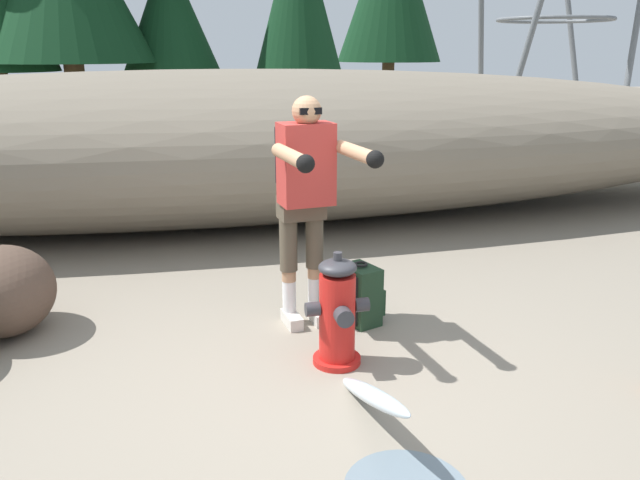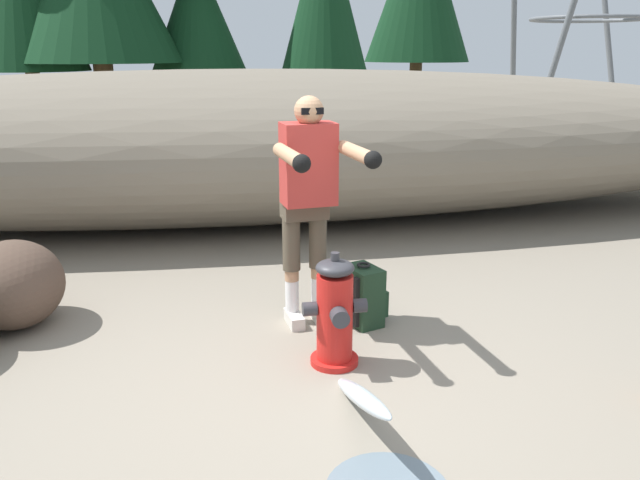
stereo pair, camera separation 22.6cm
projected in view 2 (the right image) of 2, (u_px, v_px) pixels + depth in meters
ground_plane at (297, 393)px, 3.77m from camera, size 56.00×56.00×0.04m
dirt_embankment at (248, 146)px, 7.39m from camera, size 15.00×3.20×1.75m
fire_hydrant at (335, 314)px, 3.98m from camera, size 0.41×0.36×0.76m
hydrant_water_jet at (367, 418)px, 3.23m from camera, size 0.59×1.42×0.52m
utility_worker at (308, 185)px, 4.35m from camera, size 0.60×1.01×1.67m
spare_backpack at (364, 296)px, 4.62m from camera, size 0.34×0.35×0.47m
boulder_mid at (13, 284)px, 4.56m from camera, size 0.82×0.90×0.64m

